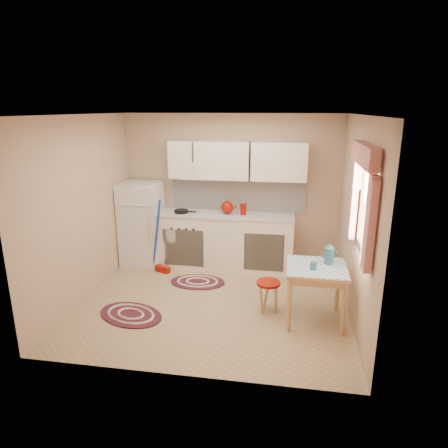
{
  "coord_description": "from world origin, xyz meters",
  "views": [
    {
      "loc": [
        0.96,
        -4.9,
        2.58
      ],
      "look_at": [
        0.11,
        0.25,
        1.06
      ],
      "focal_mm": 32.0,
      "sensor_mm": 36.0,
      "label": 1
    }
  ],
  "objects_px": {
    "fridge": "(142,224)",
    "table": "(315,294)",
    "stool": "(268,297)",
    "base_cabinets": "(224,242)"
  },
  "relations": [
    {
      "from": "base_cabinets",
      "to": "table",
      "type": "bearing_deg",
      "value": -48.49
    },
    {
      "from": "base_cabinets",
      "to": "stool",
      "type": "height_order",
      "value": "base_cabinets"
    },
    {
      "from": "stool",
      "to": "table",
      "type": "bearing_deg",
      "value": -13.29
    },
    {
      "from": "base_cabinets",
      "to": "stool",
      "type": "relative_size",
      "value": 5.36
    },
    {
      "from": "table",
      "to": "stool",
      "type": "bearing_deg",
      "value": 166.71
    },
    {
      "from": "fridge",
      "to": "stool",
      "type": "distance_m",
      "value": 2.66
    },
    {
      "from": "fridge",
      "to": "table",
      "type": "xyz_separation_m",
      "value": [
        2.8,
        -1.52,
        -0.34
      ]
    },
    {
      "from": "fridge",
      "to": "base_cabinets",
      "type": "bearing_deg",
      "value": 2.04
    },
    {
      "from": "fridge",
      "to": "table",
      "type": "relative_size",
      "value": 1.94
    },
    {
      "from": "fridge",
      "to": "table",
      "type": "height_order",
      "value": "fridge"
    }
  ]
}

